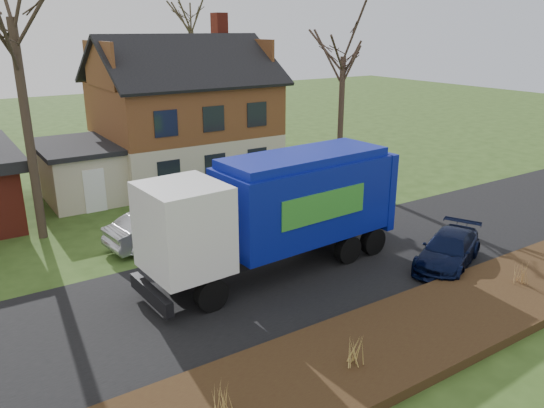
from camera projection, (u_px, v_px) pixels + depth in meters
ground at (298, 272)px, 19.24m from camera, size 120.00×120.00×0.00m
road at (298, 272)px, 19.23m from camera, size 80.00×7.00×0.02m
mulch_verge at (407, 336)px, 14.98m from camera, size 80.00×3.50×0.30m
main_house at (175, 110)px, 29.78m from camera, size 12.95×8.95×9.26m
garbage_truck at (281, 206)px, 18.78m from camera, size 9.98×3.25×4.21m
silver_sedan at (160, 227)px, 21.52m from camera, size 4.58×2.14×1.45m
navy_wagon at (448, 250)px, 19.64m from camera, size 4.54×3.32×1.22m
tree_front_east at (344, 35)px, 28.19m from camera, size 3.58×3.58×9.94m
tree_back at (190, 14)px, 36.25m from camera, size 3.52×3.52×11.16m
grass_clump_west at (222, 399)px, 11.61m from camera, size 0.31×0.26×0.83m
grass_clump_mid at (354, 351)px, 13.26m from camera, size 0.32×0.27×0.90m
grass_clump_east at (521, 272)px, 17.65m from camera, size 0.32×0.26×0.80m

